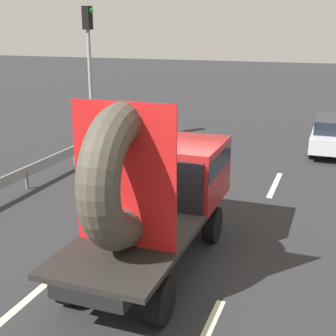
% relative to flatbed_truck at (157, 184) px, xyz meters
% --- Properties ---
extents(ground_plane, '(120.00, 120.00, 0.00)m').
position_rel_flatbed_truck_xyz_m(ground_plane, '(0.03, 0.20, -1.70)').
color(ground_plane, '#28282B').
extents(flatbed_truck, '(2.02, 5.31, 3.62)m').
position_rel_flatbed_truck_xyz_m(flatbed_truck, '(0.00, 0.00, 0.00)').
color(flatbed_truck, black).
rests_on(flatbed_truck, ground_plane).
extents(traffic_light, '(0.42, 0.36, 5.58)m').
position_rel_flatbed_truck_xyz_m(traffic_light, '(-6.45, 8.81, 1.95)').
color(traffic_light, gray).
rests_on(traffic_light, ground_plane).
extents(guardrail, '(0.10, 11.18, 0.71)m').
position_rel_flatbed_truck_xyz_m(guardrail, '(-5.43, 4.21, -1.18)').
color(guardrail, gray).
rests_on(guardrail, ground_plane).
extents(lane_dash_left_near, '(0.16, 2.30, 0.01)m').
position_rel_flatbed_truck_xyz_m(lane_dash_left_near, '(-1.67, -2.23, -1.70)').
color(lane_dash_left_near, beige).
rests_on(lane_dash_left_near, ground_plane).
extents(lane_dash_left_far, '(0.16, 2.94, 0.01)m').
position_rel_flatbed_truck_xyz_m(lane_dash_left_far, '(-1.67, 6.02, -1.70)').
color(lane_dash_left_far, beige).
rests_on(lane_dash_left_far, ground_plane).
extents(lane_dash_right_far, '(0.16, 2.54, 0.01)m').
position_rel_flatbed_truck_xyz_m(lane_dash_right_far, '(1.67, 5.85, -1.70)').
color(lane_dash_right_far, beige).
rests_on(lane_dash_right_far, ground_plane).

